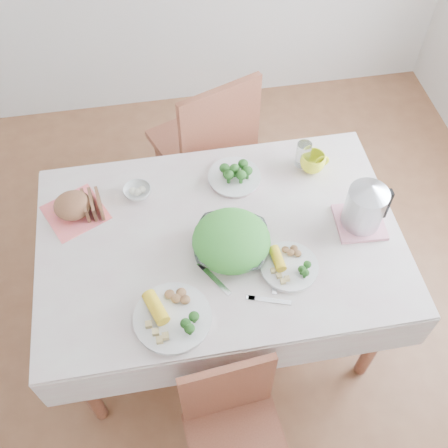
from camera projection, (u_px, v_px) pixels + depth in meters
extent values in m
plane|color=brown|center=(221.00, 319.00, 2.78)|extent=(3.60, 3.60, 0.00)
cube|color=brown|center=(221.00, 283.00, 2.48)|extent=(1.40, 0.90, 0.75)
cube|color=beige|center=(220.00, 238.00, 2.17)|extent=(1.50, 1.00, 0.01)
cube|color=brown|center=(239.00, 446.00, 1.96)|extent=(0.41, 0.41, 0.82)
cube|color=brown|center=(201.00, 147.00, 2.89)|extent=(0.59, 0.59, 1.01)
imported|color=white|center=(231.00, 244.00, 2.10)|extent=(0.36, 0.36, 0.07)
cylinder|color=white|center=(173.00, 318.00, 1.94)|extent=(0.29, 0.29, 0.02)
cylinder|color=white|center=(289.00, 267.00, 2.07)|extent=(0.28, 0.28, 0.02)
cylinder|color=beige|center=(234.00, 177.00, 2.35)|extent=(0.30, 0.30, 0.02)
cube|color=#FC6969|center=(75.00, 213.00, 2.24)|extent=(0.31, 0.31, 0.00)
ellipsoid|color=brown|center=(72.00, 204.00, 2.19)|extent=(0.19, 0.19, 0.10)
imported|color=white|center=(137.00, 192.00, 2.29)|extent=(0.13, 0.13, 0.04)
imported|color=#F9FF28|center=(313.00, 162.00, 2.35)|extent=(0.11, 0.11, 0.09)
cylinder|color=white|center=(303.00, 154.00, 2.36)|extent=(0.08, 0.08, 0.13)
cube|color=pink|center=(359.00, 222.00, 2.20)|extent=(0.21, 0.21, 0.02)
cylinder|color=#B2B5BA|center=(365.00, 205.00, 2.11)|extent=(0.19, 0.19, 0.23)
cube|color=silver|center=(215.00, 279.00, 2.04)|extent=(0.11, 0.16, 0.00)
cube|color=silver|center=(275.00, 275.00, 2.06)|extent=(0.07, 0.17, 0.00)
cube|color=silver|center=(270.00, 300.00, 1.99)|extent=(0.16, 0.07, 0.00)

